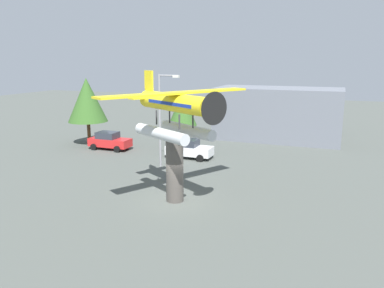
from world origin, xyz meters
name	(u,v)px	position (x,y,z in m)	size (l,w,h in m)	color
ground_plane	(175,201)	(0.00, 0.00, 0.00)	(140.00, 140.00, 0.00)	#4C514C
display_pedestal	(175,170)	(0.00, 0.00, 2.06)	(1.10, 1.10, 4.13)	#4C4742
floatplane_monument	(175,111)	(0.11, -0.07, 5.80)	(7.05, 9.53, 4.00)	silver
car_near_red	(109,141)	(-11.90, 10.81, 0.88)	(4.20, 2.02, 1.76)	red
car_mid_white	(189,149)	(-3.19, 10.43, 0.88)	(4.20, 2.02, 1.76)	white
streetlight_primary	(162,114)	(-4.20, 7.00, 4.47)	(1.84, 0.28, 7.67)	gray
storefront_building	(278,114)	(2.94, 22.00, 2.89)	(13.62, 6.36, 5.77)	slate
tree_west	(87,100)	(-15.26, 12.09, 4.70)	(4.09, 4.09, 6.98)	brown
tree_east	(182,109)	(-5.09, 13.51, 4.02)	(2.86, 2.86, 5.64)	brown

